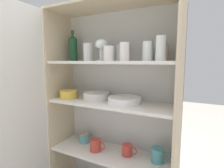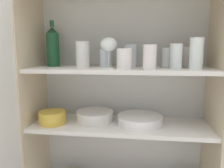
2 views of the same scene
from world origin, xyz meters
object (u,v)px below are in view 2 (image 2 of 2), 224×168
object	(u,v)px
wine_bottle	(53,47)
mixing_bowl_large	(95,115)
serving_bowl_small	(52,117)
plate_stack_white	(140,120)

from	to	relation	value
wine_bottle	mixing_bowl_large	world-z (taller)	wine_bottle
mixing_bowl_large	serving_bowl_small	size ratio (longest dim) A/B	1.44
plate_stack_white	mixing_bowl_large	size ratio (longest dim) A/B	1.16
wine_bottle	serving_bowl_small	size ratio (longest dim) A/B	1.74
wine_bottle	serving_bowl_small	bearing A→B (deg)	-78.97
plate_stack_white	mixing_bowl_large	world-z (taller)	mixing_bowl_large
wine_bottle	serving_bowl_small	world-z (taller)	wine_bottle
mixing_bowl_large	serving_bowl_small	world-z (taller)	serving_bowl_small
wine_bottle	mixing_bowl_large	size ratio (longest dim) A/B	1.21
wine_bottle	serving_bowl_small	distance (m)	0.39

